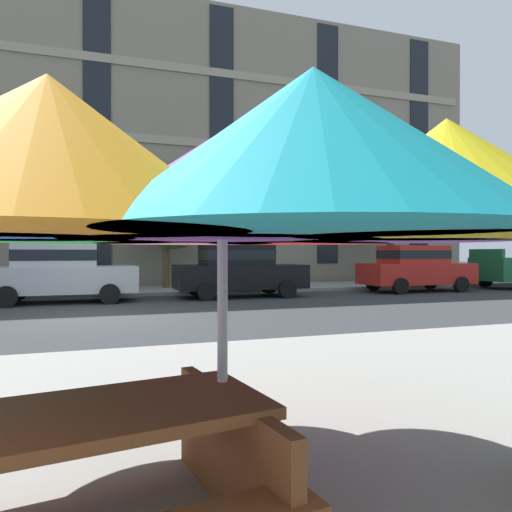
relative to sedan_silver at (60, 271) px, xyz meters
The scene contains 10 objects.
ground_plane 3.97m from the sedan_silver, 73.74° to the right, with size 120.00×120.00×0.00m, color #2D3033.
sidewalk_far 3.40m from the sedan_silver, 70.80° to the left, with size 56.00×3.60×0.12m, color gray.
apartment_building 12.58m from the sedan_silver, 84.54° to the left, with size 37.27×12.08×12.80m.
sedan_silver is the anchor object (origin of this frame).
sedan_black 5.63m from the sedan_silver, ahead, with size 4.40×1.98×1.78m.
sedan_red 12.79m from the sedan_silver, ahead, with size 4.40×1.98×1.78m.
street_tree_middle 5.68m from the sedan_silver, 43.35° to the left, with size 3.57×3.29×4.95m.
street_tree_right 14.15m from the sedan_silver, 13.36° to the left, with size 2.79×2.79×4.79m.
patio_umbrella 12.85m from the sedan_silver, 82.19° to the right, with size 3.83×3.83×2.21m.
picnic_table 13.03m from the sedan_silver, 85.73° to the right, with size 2.01×1.78×0.77m.
Camera 1 is at (-0.02, -11.63, 1.51)m, focal length 33.03 mm.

